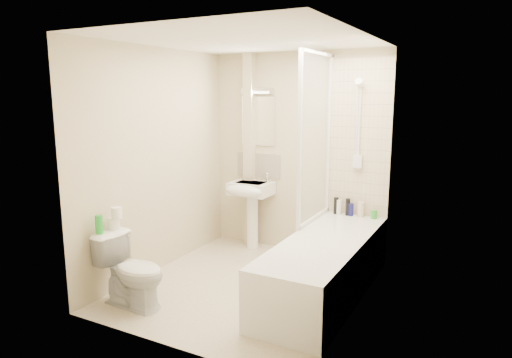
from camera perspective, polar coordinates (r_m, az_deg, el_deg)
The scene contains 25 objects.
floor at distance 4.74m, azimuth -1.14°, elevation -13.26°, with size 2.50×2.50×0.00m, color beige.
wall_back at distance 5.50m, azimuth 5.16°, elevation 3.10°, with size 2.20×0.02×2.40m, color beige.
wall_left at distance 5.01m, azimuth -12.26°, elevation 2.16°, with size 0.02×2.50×2.40m, color beige.
wall_right at distance 3.98m, azimuth 12.78°, elevation -0.04°, with size 0.02×2.50×2.40m, color beige.
ceiling at distance 4.36m, azimuth -1.26°, elevation 16.99°, with size 2.20×2.50×0.02m, color white.
tile_back at distance 5.22m, azimuth 12.78°, elevation 4.96°, with size 0.70×0.01×1.75m, color beige.
tile_right at distance 4.14m, azimuth 13.48°, elevation 3.50°, with size 0.01×2.10×1.75m, color beige.
pipe_boxing at distance 5.72m, azimuth -0.82°, elevation 3.43°, with size 0.12×0.12×2.40m, color beige.
splashback at distance 5.74m, azimuth 0.30°, elevation 1.74°, with size 0.60×0.01×0.30m, color beige.
mirror at distance 5.68m, azimuth 0.30°, elevation 7.23°, with size 0.46×0.01×0.60m, color white.
strip_light at distance 5.64m, azimuth 0.19°, elevation 10.97°, with size 0.42×0.07×0.07m, color silver.
bathtub at distance 4.51m, azimuth 8.62°, elevation -10.66°, with size 0.70×2.10×0.55m.
shower_screen at distance 4.91m, azimuth 7.47°, elevation 5.08°, with size 0.04×0.92×1.80m.
shower_fixture at distance 5.17m, azimuth 12.69°, elevation 6.25°, with size 0.10×0.16×0.99m.
pedestal_sink at distance 5.61m, azimuth -0.78°, elevation -2.16°, with size 0.50×0.47×0.96m.
bottle_black_a at distance 5.34m, azimuth 9.98°, elevation -3.29°, with size 0.05×0.05×0.19m, color black.
bottle_white_a at distance 5.33m, azimuth 10.33°, elevation -3.45°, with size 0.06×0.06×0.17m, color white.
bottle_black_b at distance 5.30m, azimuth 11.40°, elevation -3.45°, with size 0.05×0.05×0.19m, color black.
bottle_blue at distance 5.30m, azimuth 11.78°, elevation -3.76°, with size 0.06×0.06×0.14m, color #151458.
bottle_cream at distance 5.26m, azimuth 12.97°, elevation -3.72°, with size 0.07×0.07×0.17m, color beige.
bottle_green at distance 5.24m, azimuth 14.52°, elevation -4.32°, with size 0.07×0.07×0.09m, color green.
toilet at distance 4.37m, azimuth -15.21°, elevation -10.99°, with size 0.67×0.40×0.67m, color white.
toilet_roll_lower at distance 4.48m, azimuth -17.38°, elevation -5.35°, with size 0.11×0.11×0.11m, color white.
toilet_roll_upper at distance 4.43m, azimuth -17.03°, elevation -4.07°, with size 0.10×0.10×0.11m, color white.
green_bottle at distance 4.37m, azimuth -19.03°, elevation -5.41°, with size 0.07×0.07×0.17m, color green.
Camera 1 is at (2.11, -3.78, 1.92)m, focal length 32.00 mm.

